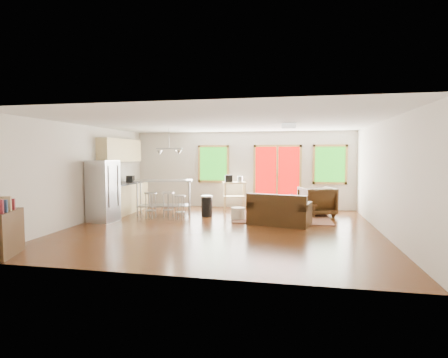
% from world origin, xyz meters
% --- Properties ---
extents(floor, '(7.50, 7.00, 0.02)m').
position_xyz_m(floor, '(0.00, 0.00, -0.01)').
color(floor, '#381C0B').
rests_on(floor, ground).
extents(ceiling, '(7.50, 7.00, 0.02)m').
position_xyz_m(ceiling, '(0.00, 0.00, 2.61)').
color(ceiling, silver).
rests_on(ceiling, ground).
extents(back_wall, '(7.50, 0.02, 2.60)m').
position_xyz_m(back_wall, '(0.00, 3.51, 1.30)').
color(back_wall, beige).
rests_on(back_wall, ground).
extents(left_wall, '(0.02, 7.00, 2.60)m').
position_xyz_m(left_wall, '(-3.76, 0.00, 1.30)').
color(left_wall, beige).
rests_on(left_wall, ground).
extents(right_wall, '(0.02, 7.00, 2.60)m').
position_xyz_m(right_wall, '(3.76, 0.00, 1.30)').
color(right_wall, beige).
rests_on(right_wall, ground).
extents(front_wall, '(7.50, 0.02, 2.60)m').
position_xyz_m(front_wall, '(0.00, -3.51, 1.30)').
color(front_wall, beige).
rests_on(front_wall, ground).
extents(window_left, '(1.10, 0.05, 1.30)m').
position_xyz_m(window_left, '(-1.00, 3.46, 1.50)').
color(window_left, '#166010').
rests_on(window_left, back_wall).
extents(french_doors, '(1.60, 0.05, 2.10)m').
position_xyz_m(french_doors, '(1.20, 3.46, 1.10)').
color(french_doors, '#C70402').
rests_on(french_doors, back_wall).
extents(window_right, '(1.10, 0.05, 1.30)m').
position_xyz_m(window_right, '(2.90, 3.46, 1.50)').
color(window_right, '#166010').
rests_on(window_right, back_wall).
extents(rug, '(2.74, 2.15, 0.03)m').
position_xyz_m(rug, '(1.42, 1.71, 0.01)').
color(rug, '#4D5C35').
rests_on(rug, floor).
extents(loveseat, '(1.70, 1.20, 0.82)m').
position_xyz_m(loveseat, '(1.38, 0.73, 0.32)').
color(loveseat, black).
rests_on(loveseat, floor).
extents(coffee_table, '(1.07, 0.75, 0.39)m').
position_xyz_m(coffee_table, '(1.88, 1.95, 0.34)').
color(coffee_table, '#382412').
rests_on(coffee_table, floor).
extents(armchair, '(1.15, 1.11, 0.95)m').
position_xyz_m(armchair, '(2.43, 2.30, 0.47)').
color(armchair, black).
rests_on(armchair, floor).
extents(ottoman, '(0.66, 0.66, 0.37)m').
position_xyz_m(ottoman, '(1.00, 2.27, 0.19)').
color(ottoman, black).
rests_on(ottoman, floor).
extents(pouf, '(0.42, 0.42, 0.34)m').
position_xyz_m(pouf, '(0.22, 1.22, 0.17)').
color(pouf, beige).
rests_on(pouf, floor).
extents(vase, '(0.24, 0.24, 0.31)m').
position_xyz_m(vase, '(1.68, 1.75, 0.51)').
color(vase, silver).
rests_on(vase, coffee_table).
extents(book, '(0.20, 0.10, 0.28)m').
position_xyz_m(book, '(1.93, 1.94, 0.54)').
color(book, maroon).
rests_on(book, coffee_table).
extents(cabinets, '(0.64, 2.24, 2.30)m').
position_xyz_m(cabinets, '(-3.49, 1.70, 0.93)').
color(cabinets, tan).
rests_on(cabinets, floor).
extents(refrigerator, '(0.75, 0.72, 1.67)m').
position_xyz_m(refrigerator, '(-3.32, 0.22, 0.83)').
color(refrigerator, '#B7BABC').
rests_on(refrigerator, floor).
extents(island, '(1.79, 1.05, 1.06)m').
position_xyz_m(island, '(-2.09, 1.57, 0.73)').
color(island, '#B7BABC').
rests_on(island, floor).
extents(cup, '(0.13, 0.11, 0.12)m').
position_xyz_m(cup, '(-1.34, 1.66, 1.01)').
color(cup, silver).
rests_on(cup, island).
extents(bar_stool_a, '(0.40, 0.40, 0.75)m').
position_xyz_m(bar_stool_a, '(-2.25, 0.90, 0.56)').
color(bar_stool_a, '#B7BABC').
rests_on(bar_stool_a, floor).
extents(bar_stool_b, '(0.45, 0.45, 0.74)m').
position_xyz_m(bar_stool_b, '(-1.81, 1.13, 0.55)').
color(bar_stool_b, '#B7BABC').
rests_on(bar_stool_b, floor).
extents(bar_stool_c, '(0.33, 0.33, 0.68)m').
position_xyz_m(bar_stool_c, '(-1.38, 0.94, 0.51)').
color(bar_stool_c, '#B7BABC').
rests_on(bar_stool_c, floor).
extents(trash_can, '(0.41, 0.41, 0.62)m').
position_xyz_m(trash_can, '(-0.76, 1.53, 0.31)').
color(trash_can, black).
rests_on(trash_can, floor).
extents(kitchen_cart, '(0.86, 0.67, 1.15)m').
position_xyz_m(kitchen_cart, '(-0.20, 2.99, 0.78)').
color(kitchen_cart, tan).
rests_on(kitchen_cart, floor).
extents(bookshelf, '(0.66, 0.98, 1.08)m').
position_xyz_m(bookshelf, '(-3.35, -3.10, 0.42)').
color(bookshelf, '#382412').
rests_on(bookshelf, floor).
extents(ceiling_flush, '(0.35, 0.35, 0.12)m').
position_xyz_m(ceiling_flush, '(1.60, 0.60, 2.53)').
color(ceiling_flush, white).
rests_on(ceiling_flush, ceiling).
extents(pendant_light, '(0.80, 0.18, 0.79)m').
position_xyz_m(pendant_light, '(-1.90, 1.50, 1.90)').
color(pendant_light, gray).
rests_on(pendant_light, ceiling).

